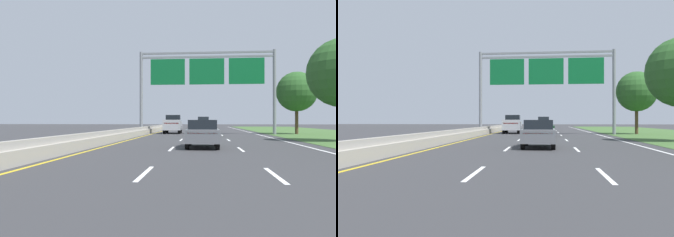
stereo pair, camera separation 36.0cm
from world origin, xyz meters
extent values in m
plane|color=#333335|center=(0.00, 35.00, 0.00)|extent=(220.00, 220.00, 0.00)
cube|color=white|center=(-1.85, 10.50, 0.00)|extent=(0.14, 3.00, 0.01)
cube|color=white|center=(-1.85, 19.50, 0.00)|extent=(0.14, 3.00, 0.01)
cube|color=white|center=(-1.85, 28.50, 0.00)|extent=(0.14, 3.00, 0.01)
cube|color=white|center=(-1.85, 37.50, 0.00)|extent=(0.14, 3.00, 0.01)
cube|color=white|center=(-1.85, 46.50, 0.00)|extent=(0.14, 3.00, 0.01)
cube|color=white|center=(-1.85, 55.50, 0.00)|extent=(0.14, 3.00, 0.01)
cube|color=white|center=(-1.85, 64.50, 0.00)|extent=(0.14, 3.00, 0.01)
cube|color=white|center=(-1.85, 73.50, 0.00)|extent=(0.14, 3.00, 0.01)
cube|color=white|center=(-1.85, 82.50, 0.00)|extent=(0.14, 3.00, 0.01)
cube|color=white|center=(1.85, 10.50, 0.00)|extent=(0.14, 3.00, 0.01)
cube|color=white|center=(1.85, 19.50, 0.00)|extent=(0.14, 3.00, 0.01)
cube|color=white|center=(1.85, 28.50, 0.00)|extent=(0.14, 3.00, 0.01)
cube|color=white|center=(1.85, 37.50, 0.00)|extent=(0.14, 3.00, 0.01)
cube|color=white|center=(1.85, 46.50, 0.00)|extent=(0.14, 3.00, 0.01)
cube|color=white|center=(1.85, 55.50, 0.00)|extent=(0.14, 3.00, 0.01)
cube|color=white|center=(1.85, 64.50, 0.00)|extent=(0.14, 3.00, 0.01)
cube|color=white|center=(1.85, 73.50, 0.00)|extent=(0.14, 3.00, 0.01)
cube|color=white|center=(1.85, 82.50, 0.00)|extent=(0.14, 3.00, 0.01)
cube|color=white|center=(5.90, 35.00, 0.00)|extent=(0.16, 106.00, 0.01)
cube|color=gold|center=(-5.90, 35.00, 0.00)|extent=(0.16, 106.00, 0.01)
cube|color=#A8A399|center=(-6.60, 35.00, 0.28)|extent=(0.60, 110.00, 0.55)
cube|color=#A8A399|center=(-6.60, 35.00, 0.70)|extent=(0.25, 110.00, 0.30)
cylinder|color=gray|center=(-7.05, 40.01, 4.65)|extent=(0.36, 0.36, 9.29)
cylinder|color=gray|center=(7.65, 40.01, 4.65)|extent=(0.36, 0.36, 9.29)
cube|color=gray|center=(0.30, 40.01, 9.07)|extent=(14.70, 0.24, 0.20)
cube|color=gray|center=(0.30, 40.01, 8.62)|extent=(14.70, 0.24, 0.20)
cube|color=#0C602D|center=(-4.03, 39.83, 6.96)|extent=(3.83, 0.12, 2.86)
cube|color=#0C602D|center=(0.30, 39.83, 6.96)|extent=(3.83, 0.12, 2.86)
cube|color=#0C602D|center=(4.63, 39.83, 6.96)|extent=(3.83, 0.12, 2.86)
cube|color=#B2B5BA|center=(-3.70, 42.79, 0.92)|extent=(2.08, 5.43, 1.00)
cube|color=black|center=(-3.71, 43.64, 1.81)|extent=(1.75, 1.92, 0.78)
cube|color=#B21414|center=(-3.66, 40.13, 1.22)|extent=(1.68, 0.10, 0.12)
cube|color=#B2B5BA|center=(-3.67, 41.06, 1.52)|extent=(2.03, 1.97, 0.20)
cylinder|color=black|center=(-4.57, 44.61, 0.42)|extent=(0.31, 0.84, 0.84)
cylinder|color=black|center=(-2.87, 44.63, 0.42)|extent=(0.31, 0.84, 0.84)
cylinder|color=black|center=(-4.52, 40.94, 0.42)|extent=(0.31, 0.84, 0.84)
cylinder|color=black|center=(-2.82, 40.96, 0.42)|extent=(0.31, 0.84, 0.84)
cube|color=silver|center=(-0.07, 56.17, 0.91)|extent=(2.00, 4.74, 1.05)
cube|color=black|center=(-0.07, 56.02, 1.77)|extent=(1.70, 3.03, 0.68)
cube|color=#B21414|center=(-0.02, 53.86, 1.22)|extent=(1.60, 0.11, 0.12)
cylinder|color=black|center=(-0.92, 57.75, 0.38)|extent=(0.28, 0.77, 0.76)
cylinder|color=black|center=(0.72, 57.79, 0.38)|extent=(0.28, 0.77, 0.76)
cylinder|color=black|center=(-0.85, 54.56, 0.38)|extent=(0.28, 0.77, 0.76)
cylinder|color=black|center=(0.79, 54.59, 0.38)|extent=(0.28, 0.77, 0.76)
cube|color=slate|center=(-0.17, 20.66, 0.69)|extent=(1.87, 4.42, 0.72)
cube|color=black|center=(-0.17, 20.61, 1.31)|extent=(1.59, 2.32, 0.52)
cube|color=#B21414|center=(-0.19, 18.50, 0.91)|extent=(1.53, 0.10, 0.12)
cylinder|color=black|center=(-0.95, 22.16, 0.33)|extent=(0.23, 0.66, 0.66)
cylinder|color=black|center=(0.65, 22.14, 0.33)|extent=(0.23, 0.66, 0.66)
cylinder|color=black|center=(-0.98, 19.17, 0.33)|extent=(0.23, 0.66, 0.66)
cylinder|color=black|center=(0.62, 19.15, 0.33)|extent=(0.23, 0.66, 0.66)
cube|color=#193D23|center=(0.18, 36.09, 0.69)|extent=(1.85, 4.41, 0.72)
cube|color=black|center=(0.18, 36.04, 1.31)|extent=(1.58, 2.31, 0.52)
cube|color=#B21414|center=(0.17, 33.93, 0.91)|extent=(1.53, 0.09, 0.12)
cylinder|color=black|center=(-0.61, 37.59, 0.33)|extent=(0.22, 0.66, 0.66)
cylinder|color=black|center=(0.99, 37.58, 0.33)|extent=(0.22, 0.66, 0.66)
cylinder|color=black|center=(-0.63, 34.60, 0.33)|extent=(0.22, 0.66, 0.66)
cylinder|color=black|center=(0.97, 34.59, 0.33)|extent=(0.22, 0.66, 0.66)
cylinder|color=#4C3823|center=(10.36, 41.46, 1.50)|extent=(0.36, 0.36, 2.99)
sphere|color=#285623|center=(10.36, 41.46, 4.78)|extent=(4.48, 4.48, 4.48)
camera|label=1|loc=(-0.18, 0.23, 1.54)|focal=38.18mm
camera|label=2|loc=(0.18, 0.27, 1.54)|focal=38.18mm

